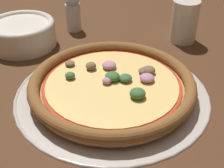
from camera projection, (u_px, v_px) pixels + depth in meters
The scene contains 6 objects.
ground_plane at pixel (112, 94), 0.59m from camera, with size 3.00×3.00×0.00m, color #4C2D19.
pizza_tray at pixel (112, 93), 0.58m from camera, with size 0.36×0.36×0.01m.
pizza at pixel (112, 84), 0.57m from camera, with size 0.31×0.31×0.03m.
bowl_near at pixel (22, 33), 0.73m from camera, with size 0.16×0.16×0.06m.
drinking_cup at pixel (184, 21), 0.74m from camera, with size 0.06×0.06×0.10m.
pepper_shaker at pixel (73, 13), 0.80m from camera, with size 0.04×0.04×0.10m.
Camera 1 is at (0.03, -0.47, 0.35)m, focal length 50.00 mm.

